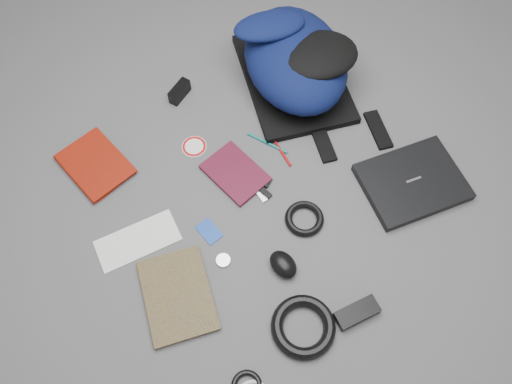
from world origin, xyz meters
TOP-DOWN VIEW (x-y plane):
  - ground at (0.00, 0.00)m, footprint 4.00×4.00m
  - backpack at (0.39, 0.29)m, footprint 0.53×0.62m
  - laptop at (0.42, -0.27)m, footprint 0.36×0.32m
  - textbook_red at (-0.44, 0.39)m, footprint 0.19×0.25m
  - comic_book at (-0.47, -0.09)m, footprint 0.27×0.31m
  - envelope at (-0.38, 0.09)m, footprint 0.26×0.16m
  - dvd_case at (-0.01, 0.10)m, footprint 0.16×0.21m
  - compact_camera at (0.02, 0.47)m, footprint 0.10×0.06m
  - sticker_disc at (-0.06, 0.27)m, footprint 0.10×0.10m
  - pen_teal at (0.15, 0.13)m, footprint 0.07×0.15m
  - pen_red at (0.17, 0.09)m, footprint 0.04×0.15m
  - id_badge at (-0.19, -0.01)m, footprint 0.05×0.08m
  - usb_black at (0.02, -0.01)m, footprint 0.03×0.06m
  - usb_silver at (0.01, -0.02)m, footprint 0.02×0.05m
  - key_fob at (0.04, 0.02)m, footprint 0.04×0.05m
  - mouse at (-0.08, -0.24)m, footprint 0.07×0.10m
  - headphone_left at (-0.32, -0.14)m, footprint 0.04×0.04m
  - headphone_right at (-0.21, -0.12)m, footprint 0.05×0.05m
  - cable_coil at (0.07, -0.16)m, footprint 0.14×0.14m
  - power_brick at (-0.00, -0.47)m, footprint 0.13×0.08m
  - power_cord_coil at (-0.15, -0.41)m, footprint 0.22×0.22m

SIDE VIEW (x-z plane):
  - ground at x=0.00m, z-range 0.00..0.00m
  - sticker_disc at x=-0.06m, z-range 0.00..0.00m
  - id_badge at x=-0.19m, z-range 0.00..0.00m
  - envelope at x=-0.38m, z-range 0.00..0.00m
  - pen_teal at x=0.15m, z-range 0.00..0.01m
  - pen_red at x=0.17m, z-range 0.00..0.01m
  - usb_silver at x=0.01m, z-range 0.00..0.01m
  - headphone_left at x=-0.32m, z-range 0.00..0.01m
  - headphone_right at x=-0.21m, z-range 0.00..0.01m
  - usb_black at x=0.02m, z-range 0.00..0.01m
  - key_fob at x=0.04m, z-range 0.00..0.01m
  - dvd_case at x=-0.01m, z-range 0.00..0.02m
  - comic_book at x=-0.47m, z-range 0.00..0.02m
  - cable_coil at x=0.07m, z-range 0.00..0.02m
  - textbook_red at x=-0.44m, z-range 0.00..0.03m
  - power_brick at x=0.00m, z-range 0.00..0.03m
  - laptop at x=0.42m, z-range 0.00..0.03m
  - power_cord_coil at x=-0.15m, z-range 0.00..0.03m
  - mouse at x=-0.08m, z-range 0.00..0.05m
  - compact_camera at x=0.02m, z-range 0.00..0.05m
  - backpack at x=0.39m, z-range 0.00..0.22m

